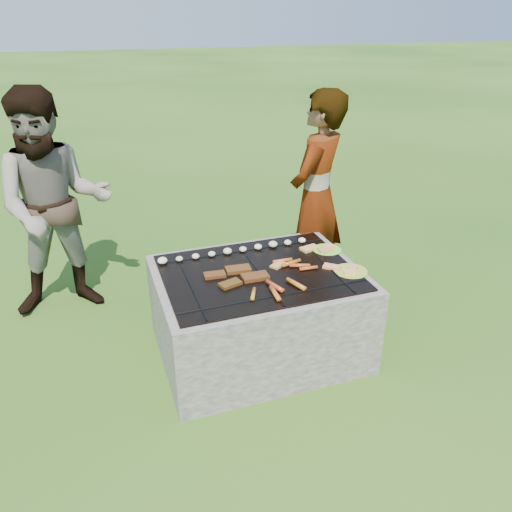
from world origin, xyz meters
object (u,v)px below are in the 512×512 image
Objects in this scene: cook at (316,198)px; bystander at (56,207)px; plate_near at (351,271)px; plate_far at (327,250)px; fire_pit at (258,315)px.

cook is 0.97× the size of bystander.
bystander is (-1.75, 1.21, 0.23)m from plate_near.
plate_far is 0.14× the size of cook.
cook is 1.93m from bystander.
plate_near is at bearing -33.44° from bystander.
plate_far is 0.82× the size of plate_near.
bystander is at bearing -52.05° from cook.
plate_far reaches higher than fire_pit.
bystander is (-1.19, 1.02, 0.56)m from fire_pit.
plate_far is 1.97m from bystander.
plate_far is 0.14× the size of bystander.
plate_far is at bearing 90.22° from plate_near.
cook is (0.14, 0.49, 0.20)m from plate_far.
cook is at bearing -10.28° from bystander.
plate_far is (0.56, 0.15, 0.33)m from fire_pit.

